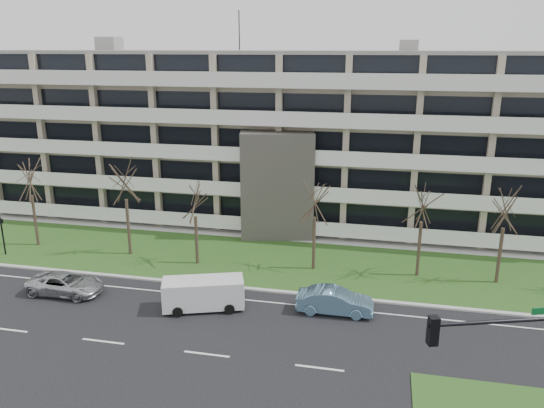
% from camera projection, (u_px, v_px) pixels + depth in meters
% --- Properties ---
extents(ground, '(160.00, 160.00, 0.00)m').
position_uv_depth(ground, '(207.00, 354.00, 28.02)').
color(ground, black).
rests_on(ground, ground).
extents(grass_verge, '(90.00, 10.00, 0.06)m').
position_uv_depth(grass_verge, '(262.00, 261.00, 40.19)').
color(grass_verge, '#2A4517').
rests_on(grass_verge, ground).
extents(curb, '(90.00, 0.35, 0.12)m').
position_uv_depth(curb, '(246.00, 288.00, 35.50)').
color(curb, '#B2B2AD').
rests_on(curb, ground).
extents(sidewalk, '(90.00, 2.00, 0.08)m').
position_uv_depth(sidewalk, '(277.00, 236.00, 45.34)').
color(sidewalk, '#B2B2AD').
rests_on(sidewalk, ground).
extents(lane_edge_line, '(90.00, 0.12, 0.01)m').
position_uv_depth(lane_edge_line, '(240.00, 299.00, 34.11)').
color(lane_edge_line, white).
rests_on(lane_edge_line, ground).
extents(apartment_building, '(60.50, 15.10, 18.75)m').
position_uv_depth(apartment_building, '(292.00, 136.00, 49.57)').
color(apartment_building, tan).
rests_on(apartment_building, ground).
extents(silver_pickup, '(4.99, 2.33, 1.38)m').
position_uv_depth(silver_pickup, '(65.00, 284.00, 34.71)').
color(silver_pickup, '#B5B8BD').
rests_on(silver_pickup, ground).
extents(blue_sedan, '(4.68, 1.70, 1.53)m').
position_uv_depth(blue_sedan, '(335.00, 301.00, 32.21)').
color(blue_sedan, '#72A2C5').
rests_on(blue_sedan, ground).
extents(white_van, '(5.27, 3.33, 1.92)m').
position_uv_depth(white_van, '(204.00, 291.00, 32.62)').
color(white_van, silver).
rests_on(white_van, ground).
extents(traffic_signal, '(5.54, 2.11, 6.71)m').
position_uv_depth(traffic_signal, '(520.00, 366.00, 19.46)').
color(traffic_signal, black).
rests_on(traffic_signal, ground).
extents(pedestrian_signal, '(0.32, 0.27, 3.09)m').
position_uv_depth(pedestrian_signal, '(2.00, 231.00, 40.81)').
color(pedestrian_signal, black).
rests_on(pedestrian_signal, ground).
extents(tree_1, '(3.80, 3.80, 7.60)m').
position_uv_depth(tree_1, '(29.00, 175.00, 41.67)').
color(tree_1, '#382B21').
rests_on(tree_1, ground).
extents(tree_2, '(4.00, 4.00, 8.00)m').
position_uv_depth(tree_2, '(124.00, 177.00, 39.70)').
color(tree_2, '#382B21').
rests_on(tree_2, ground).
extents(tree_3, '(3.32, 3.32, 6.65)m').
position_uv_depth(tree_3, '(195.00, 198.00, 38.21)').
color(tree_3, '#382B21').
rests_on(tree_3, ground).
extents(tree_4, '(3.57, 3.57, 7.14)m').
position_uv_depth(tree_4, '(315.00, 196.00, 37.14)').
color(tree_4, '#382B21').
rests_on(tree_4, ground).
extents(tree_5, '(3.61, 3.61, 7.21)m').
position_uv_depth(tree_5, '(423.00, 200.00, 35.99)').
color(tree_5, '#382B21').
rests_on(tree_5, ground).
extents(tree_6, '(3.57, 3.57, 7.14)m').
position_uv_depth(tree_6, '(506.00, 206.00, 34.89)').
color(tree_6, '#382B21').
rests_on(tree_6, ground).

